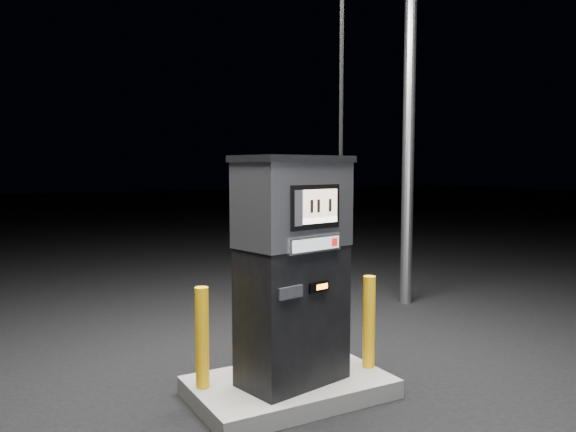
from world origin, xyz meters
TOP-DOWN VIEW (x-y plane):
  - ground at (0.00, 0.00)m, footprint 80.00×80.00m
  - pump_island at (0.00, 0.00)m, footprint 1.60×1.00m
  - fuel_dispenser at (-0.01, -0.07)m, footprint 1.06×0.72m
  - bollard_left at (-0.70, 0.17)m, footprint 0.14×0.14m
  - bollard_right at (0.74, -0.10)m, footprint 0.11×0.11m

SIDE VIEW (x-z plane):
  - ground at x=0.00m, z-range 0.00..0.00m
  - pump_island at x=0.00m, z-range 0.00..0.15m
  - bollard_right at x=0.74m, z-range 0.15..0.96m
  - bollard_left at x=-0.70m, z-range 0.15..0.96m
  - fuel_dispenser at x=-0.01m, z-range -0.81..3.00m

